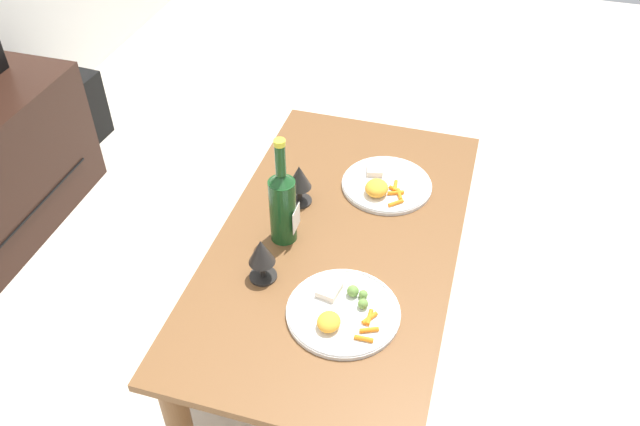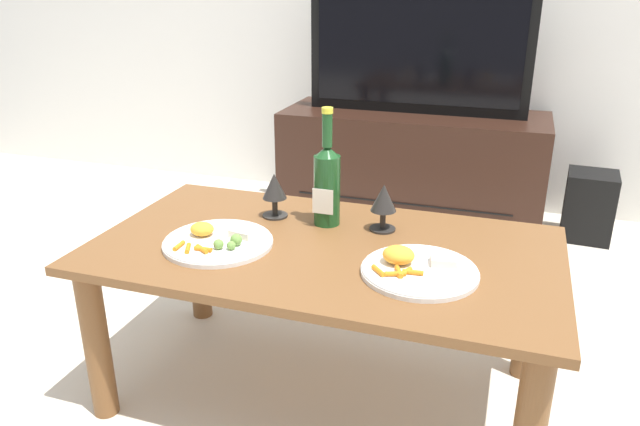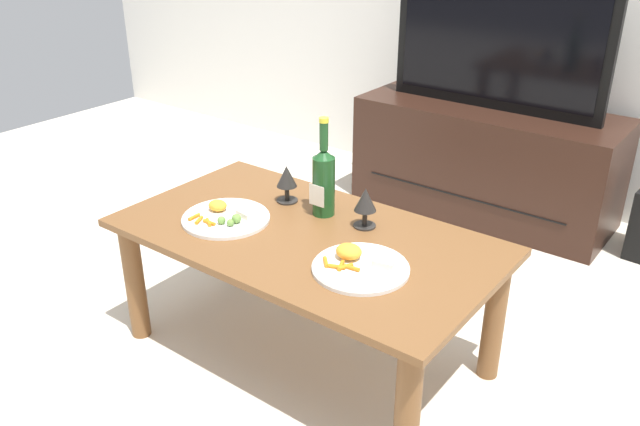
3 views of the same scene
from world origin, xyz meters
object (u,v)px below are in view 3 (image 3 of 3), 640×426
dinner_plate_left (226,217)px  tv_screen (498,45)px  dining_table (306,255)px  tv_stand (485,160)px  goblet_right (365,202)px  wine_bottle (324,179)px  goblet_left (287,179)px  dinner_plate_right (360,265)px

dinner_plate_left → tv_screen: bearing=80.7°
dining_table → tv_stand: bearing=90.8°
tv_screen → goblet_right: bearing=-83.7°
wine_bottle → dinner_plate_left: wine_bottle is taller
tv_stand → goblet_right: (0.15, -1.33, 0.30)m
wine_bottle → tv_stand: bearing=89.1°
goblet_left → dinner_plate_right: 0.54m
tv_screen → dinner_plate_left: tv_screen is taller
goblet_left → tv_stand: bearing=81.9°
tv_stand → wine_bottle: size_ratio=3.70×
tv_screen → dinner_plate_left: bearing=-99.3°
dining_table → goblet_left: size_ratio=9.18×
wine_bottle → dinner_plate_right: 0.41m
dining_table → goblet_right: size_ratio=9.10×
goblet_right → dining_table: bearing=-128.5°
dinner_plate_left → tv_stand: bearing=80.7°
tv_stand → goblet_right: goblet_right is taller
dining_table → goblet_right: bearing=51.5°
tv_stand → goblet_right: bearing=-83.7°
tv_screen → dinner_plate_right: 1.63m
dining_table → goblet_left: 0.31m
dinner_plate_left → dinner_plate_right: size_ratio=1.03×
goblet_left → dinner_plate_right: goblet_left is taller
tv_stand → tv_screen: size_ratio=1.22×
tv_screen → goblet_right: 1.36m
dining_table → dinner_plate_right: (0.27, -0.08, 0.10)m
tv_screen → dinner_plate_right: tv_screen is taller
dining_table → tv_screen: 1.55m
tv_stand → dinner_plate_right: bearing=-79.6°
tv_screen → dinner_plate_right: (0.29, -1.57, -0.36)m
tv_screen → goblet_left: tv_screen is taller
tv_screen → dinner_plate_right: bearing=-79.6°
tv_screen → goblet_left: size_ratio=7.69×
dining_table → tv_stand: 1.49m
goblet_left → dinner_plate_right: (0.48, -0.24, -0.08)m
dining_table → dinner_plate_left: bearing=-162.8°
tv_stand → dinner_plate_right: (0.29, -1.57, 0.22)m
tv_screen → wine_bottle: (-0.02, -1.33, -0.24)m
dining_table → wine_bottle: wine_bottle is taller
dinner_plate_right → dinner_plate_left: bearing=-179.8°
tv_screen → goblet_right: tv_screen is taller
goblet_left → dinner_plate_left: bearing=-105.5°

